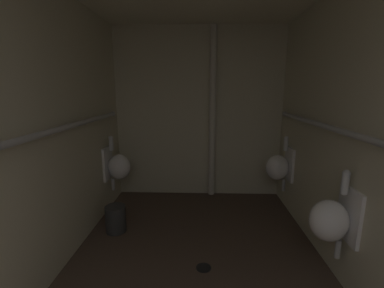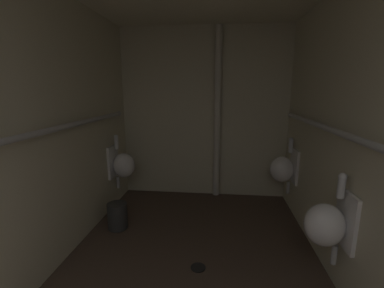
{
  "view_description": "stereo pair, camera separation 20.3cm",
  "coord_description": "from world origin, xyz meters",
  "views": [
    {
      "loc": [
        0.03,
        -0.07,
        1.62
      ],
      "look_at": [
        -0.06,
        2.71,
        1.02
      ],
      "focal_mm": 24.24,
      "sensor_mm": 36.0,
      "label": 1
    },
    {
      "loc": [
        0.23,
        -0.07,
        1.62
      ],
      "look_at": [
        -0.06,
        2.71,
        1.02
      ],
      "focal_mm": 24.24,
      "sensor_mm": 36.0,
      "label": 2
    }
  ],
  "objects": [
    {
      "name": "urinal_left_mid",
      "position": [
        -1.08,
        3.23,
        0.6
      ],
      "size": [
        0.32,
        0.3,
        0.76
      ],
      "color": "white"
    },
    {
      "name": "supply_pipe_left",
      "position": [
        -1.17,
        1.91,
        1.28
      ],
      "size": [
        0.06,
        3.11,
        0.06
      ],
      "color": "#B2B2B2"
    },
    {
      "name": "wall_back",
      "position": [
        0.0,
        3.81,
        1.25
      ],
      "size": [
        2.58,
        0.06,
        2.5
      ],
      "primitive_type": "cube",
      "color": "beige",
      "rests_on": "ground"
    },
    {
      "name": "wall_left",
      "position": [
        -1.26,
        1.89,
        1.25
      ],
      "size": [
        0.06,
        3.9,
        2.5
      ],
      "primitive_type": "cube",
      "color": "beige",
      "rests_on": "ground"
    },
    {
      "name": "urinal_right_far",
      "position": [
        1.08,
        3.28,
        0.6
      ],
      "size": [
        0.32,
        0.3,
        0.76
      ],
      "color": "white"
    },
    {
      "name": "floor",
      "position": [
        0.0,
        1.89,
        -0.04
      ],
      "size": [
        2.58,
        3.9,
        0.08
      ],
      "primitive_type": "cube",
      "color": "#47382D",
      "rests_on": "ground"
    },
    {
      "name": "wall_right",
      "position": [
        1.26,
        1.89,
        1.25
      ],
      "size": [
        0.06,
        3.9,
        2.5
      ],
      "primitive_type": "cube",
      "color": "beige",
      "rests_on": "ground"
    },
    {
      "name": "supply_pipe_right",
      "position": [
        1.17,
        1.92,
        1.28
      ],
      "size": [
        0.06,
        3.17,
        0.06
      ],
      "color": "#B2B2B2"
    },
    {
      "name": "standpipe_back_wall",
      "position": [
        0.2,
        3.7,
        1.25
      ],
      "size": [
        0.09,
        0.09,
        2.45
      ],
      "primitive_type": "cylinder",
      "color": "beige",
      "rests_on": "ground"
    },
    {
      "name": "floor_drain",
      "position": [
        0.07,
        2.03,
        0.0
      ],
      "size": [
        0.14,
        0.14,
        0.01
      ],
      "primitive_type": "cylinder",
      "color": "black",
      "rests_on": "ground"
    },
    {
      "name": "urinal_right_mid",
      "position": [
        1.08,
        1.85,
        0.6
      ],
      "size": [
        0.32,
        0.3,
        0.76
      ],
      "color": "white"
    },
    {
      "name": "waste_bin",
      "position": [
        -0.94,
        2.63,
        0.15
      ],
      "size": [
        0.23,
        0.23,
        0.31
      ],
      "primitive_type": "cylinder",
      "color": "#2D2D2D",
      "rests_on": "ground"
    }
  ]
}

